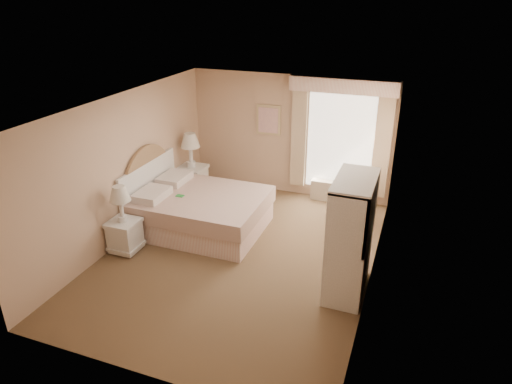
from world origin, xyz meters
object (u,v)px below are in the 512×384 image
at_px(armoire, 350,246).
at_px(bed, 195,209).
at_px(nightstand_far, 192,173).
at_px(nightstand_near, 124,227).
at_px(round_table, 352,191).
at_px(cafe_chair, 350,190).

bearing_deg(armoire, bed, 162.41).
bearing_deg(nightstand_far, nightstand_near, -90.00).
bearing_deg(armoire, round_table, 98.18).
relative_size(bed, nightstand_far, 1.69).
distance_m(nightstand_near, round_table, 4.25).
relative_size(nightstand_far, armoire, 0.76).
xyz_separation_m(nightstand_far, cafe_chair, (3.27, 0.06, 0.08)).
xyz_separation_m(bed, cafe_chair, (2.55, 1.33, 0.21)).
height_order(bed, round_table, bed).
bearing_deg(bed, round_table, 31.13).
height_order(bed, nightstand_near, bed).
height_order(round_table, armoire, armoire).
distance_m(bed, round_table, 3.00).
height_order(cafe_chair, armoire, armoire).
bearing_deg(armoire, cafe_chair, 99.48).
relative_size(round_table, armoire, 0.42).
bearing_deg(cafe_chair, nightstand_near, -140.60).
xyz_separation_m(bed, nightstand_far, (-0.73, 1.28, 0.13)).
bearing_deg(nightstand_near, nightstand_far, 90.00).
bearing_deg(round_table, nightstand_near, -140.85).
xyz_separation_m(nightstand_near, cafe_chair, (3.27, 2.47, 0.15)).
xyz_separation_m(nightstand_near, round_table, (3.30, 2.68, 0.05)).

